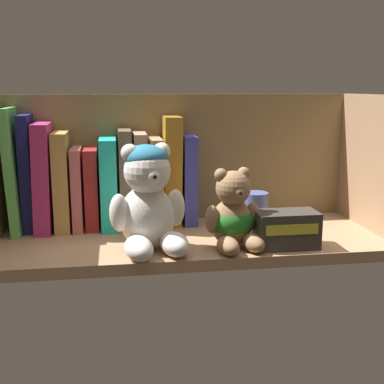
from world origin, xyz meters
TOP-DOWN VIEW (x-y plane):
  - shelf_board at (0.00, 0.00)cm, footprint 68.84×26.20cm
  - shelf_back_panel at (0.00, 13.70)cm, footprint 71.24×1.20cm
  - shelf_side_panel_right at (35.22, 0.00)cm, footprint 1.60×28.60cm
  - book_0 at (-32.09, 10.36)cm, footprint 2.56×14.75cm
  - book_1 at (-29.78, 10.36)cm, footprint 2.04×10.13cm
  - book_2 at (-26.81, 10.36)cm, footprint 3.42×14.20cm
  - book_3 at (-23.45, 10.36)cm, footprint 2.82×12.72cm
  - book_4 at (-20.64, 10.36)cm, footprint 1.86×12.74cm
  - book_5 at (-17.99, 10.36)cm, footprint 2.50×11.18cm
  - book_6 at (-14.71, 10.36)cm, footprint 3.15×13.65cm
  - book_7 at (-11.45, 10.36)cm, footprint 2.43×11.25cm
  - book_8 at (-8.57, 10.36)cm, footprint 2.39×13.40cm
  - book_9 at (-5.71, 10.36)cm, footprint 2.40×14.22cm
  - book_10 at (-2.37, 10.36)cm, footprint 3.76×9.45cm
  - book_11 at (1.07, 10.36)cm, footprint 2.60×9.18cm
  - teddy_bear_larger at (-8.11, -6.57)cm, footprint 13.62×14.05cm
  - teddy_bear_smaller at (6.20, -7.15)cm, footprint 10.20×10.90cm
  - pillar_candle at (13.15, 3.16)cm, footprint 4.78×4.78cm
  - small_product_box at (15.30, -8.42)cm, footprint 10.63×6.09cm

SIDE VIEW (x-z plane):
  - shelf_board at x=0.00cm, z-range 0.00..2.00cm
  - small_product_box at x=15.30cm, z-range 2.00..8.23cm
  - pillar_candle at x=13.15cm, z-range 2.00..9.19cm
  - teddy_bear_smaller at x=6.20cm, z-range 0.53..14.28cm
  - book_5 at x=-17.99cm, z-range 2.00..17.52cm
  - book_4 at x=-20.64cm, z-range 2.00..17.74cm
  - teddy_bear_larger at x=-8.11cm, z-range 1.54..19.56cm
  - book_9 at x=-5.71cm, z-range 2.00..19.42cm
  - book_6 at x=-14.71cm, z-range 2.00..19.48cm
  - book_11 at x=1.07cm, z-range 2.00..19.63cm
  - book_8 at x=-8.57cm, z-range 2.00..20.46cm
  - book_3 at x=-23.45cm, z-range 2.00..20.76cm
  - book_7 at x=-11.45cm, z-range 2.00..21.04cm
  - book_2 at x=-26.81cm, z-range 1.97..22.53cm
  - book_10 at x=-2.37cm, z-range 1.97..23.46cm
  - book_1 at x=-29.78cm, z-range 2.00..23.99cm
  - book_0 at x=-32.09cm, z-range 1.98..25.34cm
  - shelf_back_panel at x=0.00cm, z-range 0.00..27.61cm
  - shelf_side_panel_right at x=35.22cm, z-range 0.00..27.61cm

